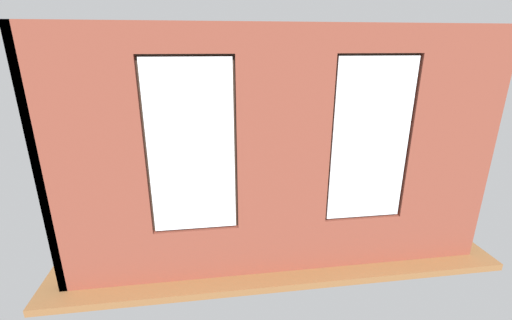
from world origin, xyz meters
name	(u,v)px	position (x,y,z in m)	size (l,w,h in m)	color
ground_plane	(256,199)	(0.00, 0.00, -0.05)	(6.48, 5.62, 0.10)	brown
brick_wall_with_windows	(283,163)	(0.00, 2.43, 1.59)	(5.88, 0.30, 3.28)	brown
white_wall_right	(97,127)	(2.89, 0.20, 1.64)	(0.10, 4.62, 3.28)	silver
couch_by_window	(284,224)	(-0.19, 1.78, 0.33)	(1.91, 0.87, 0.80)	black
couch_left	(355,174)	(-2.24, -0.19, 0.33)	(0.92, 1.97, 0.80)	black
coffee_table	(246,179)	(0.19, -0.06, 0.39)	(1.51, 0.73, 0.44)	tan
cup_ceramic	(265,172)	(-0.22, -0.19, 0.48)	(0.08, 0.08, 0.09)	#4C4C51
table_plant_small	(225,175)	(0.65, 0.05, 0.55)	(0.13, 0.13, 0.20)	#47423D
remote_black	(237,175)	(0.38, -0.15, 0.45)	(0.05, 0.17, 0.02)	black
remote_gray	(252,178)	(0.08, 0.05, 0.45)	(0.05, 0.17, 0.02)	#59595B
media_console	(129,188)	(2.59, -0.21, 0.26)	(1.04, 0.42, 0.53)	black
tv_flatscreen	(125,161)	(2.59, -0.22, 0.86)	(0.92, 0.20, 0.65)	black
potted_plant_corner_far_left	(418,204)	(-2.39, 1.88, 0.58)	(0.62, 0.62, 0.85)	brown
potted_plant_corner_near_left	(336,143)	(-2.39, -1.81, 0.58)	(0.63, 0.63, 0.85)	#47423D
potted_plant_by_left_couch	(318,152)	(-1.84, -1.61, 0.42)	(0.45, 0.45, 0.64)	brown
potted_plant_between_couches	(368,194)	(-1.58, 1.72, 0.74)	(0.95, 0.95, 1.38)	#9E5638
potted_plant_mid_room_small	(301,168)	(-1.19, -0.84, 0.28)	(0.28, 0.28, 0.43)	gray
potted_plant_foreground_right	(153,149)	(2.30, -1.77, 0.61)	(0.97, 1.03, 1.44)	beige
potted_plant_near_tv	(148,195)	(2.04, 0.75, 0.53)	(0.48, 0.48, 0.84)	gray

